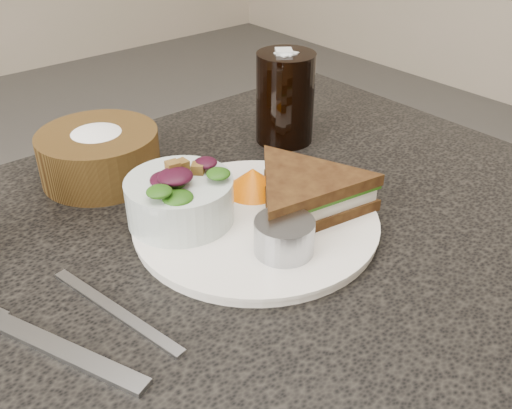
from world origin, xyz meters
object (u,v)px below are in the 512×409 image
at_px(sandwich, 305,193).
at_px(salad_bowl, 180,192).
at_px(dressing_ramekin, 284,237).
at_px(bread_basket, 98,147).
at_px(cola_glass, 285,94).
at_px(dinner_plate, 256,222).

relative_size(sandwich, salad_bowl, 1.48).
bearing_deg(dressing_ramekin, bread_basket, 102.17).
height_order(dressing_ramekin, cola_glass, cola_glass).
bearing_deg(salad_bowl, cola_glass, 21.74).
relative_size(dinner_plate, salad_bowl, 2.29).
bearing_deg(dressing_ramekin, sandwich, 31.34).
relative_size(salad_bowl, dressing_ramekin, 1.92).
distance_m(dressing_ramekin, cola_glass, 0.30).
bearing_deg(sandwich, cola_glass, 62.76).
bearing_deg(sandwich, dinner_plate, 164.21).
height_order(dressing_ramekin, bread_basket, bread_basket).
bearing_deg(bread_basket, dressing_ramekin, -77.83).
distance_m(bread_basket, cola_glass, 0.27).
bearing_deg(dressing_ramekin, cola_glass, 47.62).
xyz_separation_m(sandwich, cola_glass, (0.13, 0.18, 0.04)).
height_order(dinner_plate, sandwich, sandwich).
relative_size(sandwich, cola_glass, 1.25).
bearing_deg(salad_bowl, dressing_ramekin, -68.44).
distance_m(salad_bowl, cola_glass, 0.27).
height_order(sandwich, dressing_ramekin, sandwich).
bearing_deg(bread_basket, dinner_plate, -69.89).
bearing_deg(dressing_ramekin, salad_bowl, 111.56).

